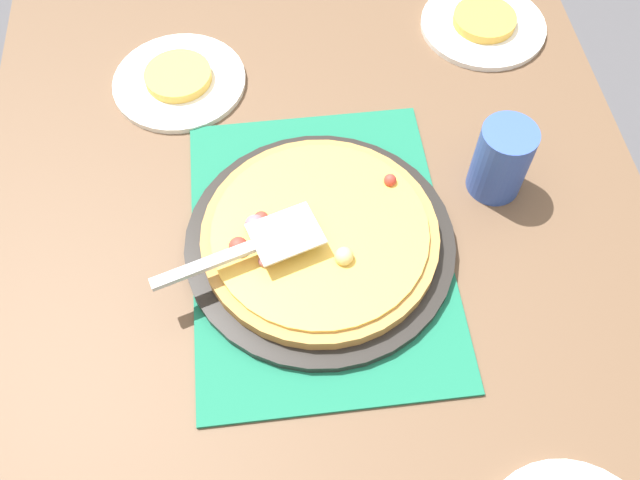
{
  "coord_description": "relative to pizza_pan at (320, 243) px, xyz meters",
  "views": [
    {
      "loc": [
        -0.49,
        0.06,
        1.57
      ],
      "look_at": [
        0.0,
        0.0,
        0.77
      ],
      "focal_mm": 37.75,
      "sensor_mm": 36.0,
      "label": 1
    }
  ],
  "objects": [
    {
      "name": "ground_plane",
      "position": [
        0.0,
        0.0,
        -0.76
      ],
      "size": [
        8.0,
        8.0,
        0.0
      ],
      "primitive_type": "plane",
      "color": "#4C4C51"
    },
    {
      "name": "dining_table",
      "position": [
        0.0,
        0.0,
        -0.12
      ],
      "size": [
        1.4,
        1.0,
        0.75
      ],
      "color": "brown",
      "rests_on": "ground_plane"
    },
    {
      "name": "placemat",
      "position": [
        0.0,
        0.0,
        -0.01
      ],
      "size": [
        0.48,
        0.36,
        0.01
      ],
      "primitive_type": "cube",
      "color": "#196B4C",
      "rests_on": "dining_table"
    },
    {
      "name": "pizza_pan",
      "position": [
        0.0,
        0.0,
        0.0
      ],
      "size": [
        0.38,
        0.38,
        0.01
      ],
      "primitive_type": "cylinder",
      "color": "black",
      "rests_on": "placemat"
    },
    {
      "name": "pizza",
      "position": [
        -0.0,
        0.0,
        0.02
      ],
      "size": [
        0.33,
        0.33,
        0.05
      ],
      "color": "#B78442",
      "rests_on": "pizza_pan"
    },
    {
      "name": "plate_near_left",
      "position": [
        0.34,
        0.2,
        -0.01
      ],
      "size": [
        0.22,
        0.22,
        0.01
      ],
      "primitive_type": "cylinder",
      "color": "white",
      "rests_on": "dining_table"
    },
    {
      "name": "plate_far_right",
      "position": [
        0.42,
        -0.34,
        -0.01
      ],
      "size": [
        0.22,
        0.22,
        0.01
      ],
      "primitive_type": "cylinder",
      "color": "white",
      "rests_on": "dining_table"
    },
    {
      "name": "served_slice_left",
      "position": [
        0.34,
        0.2,
        0.01
      ],
      "size": [
        0.11,
        0.11,
        0.02
      ],
      "primitive_type": "cylinder",
      "color": "#EAB747",
      "rests_on": "plate_near_left"
    },
    {
      "name": "served_slice_right",
      "position": [
        0.42,
        -0.34,
        0.01
      ],
      "size": [
        0.11,
        0.11,
        0.02
      ],
      "primitive_type": "cylinder",
      "color": "gold",
      "rests_on": "plate_far_right"
    },
    {
      "name": "cup_near",
      "position": [
        0.08,
        -0.27,
        0.05
      ],
      "size": [
        0.08,
        0.08,
        0.12
      ],
      "primitive_type": "cylinder",
      "color": "#3351AD",
      "rests_on": "dining_table"
    },
    {
      "name": "pizza_server",
      "position": [
        -0.03,
        0.09,
        0.06
      ],
      "size": [
        0.11,
        0.23,
        0.01
      ],
      "color": "silver",
      "rests_on": "pizza"
    }
  ]
}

